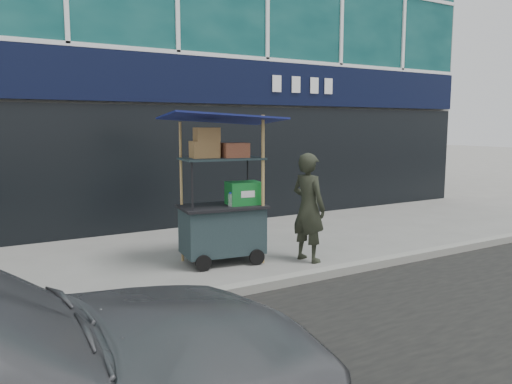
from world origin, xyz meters
TOP-DOWN VIEW (x-y plane):
  - ground at (0.00, 0.00)m, footprint 80.00×80.00m
  - curb at (0.00, -0.20)m, footprint 80.00×0.18m
  - vendor_cart at (-0.43, 1.19)m, footprint 1.77×1.35m
  - vendor_man at (0.69, 0.61)m, footprint 0.50×0.66m

SIDE VIEW (x-z plane):
  - ground at x=0.00m, z-range 0.00..0.00m
  - curb at x=0.00m, z-range 0.00..0.12m
  - vendor_cart at x=-0.43m, z-range -0.33..1.88m
  - vendor_man at x=0.69m, z-range 0.00..1.62m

